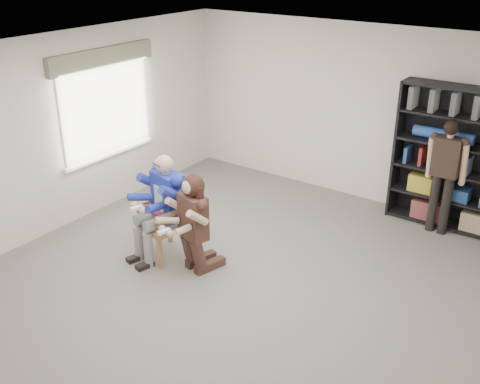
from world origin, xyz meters
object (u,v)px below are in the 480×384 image
Objects in this scene: seated_man at (163,207)px; bookshelf at (458,160)px; kneeling_woman at (191,226)px; standing_man at (444,178)px; armchair at (164,218)px.

bookshelf is at bearing 61.67° from seated_man.
seated_man is at bearing -176.58° from kneeling_woman.
seated_man is at bearing -133.64° from standing_man.
bookshelf is at bearing 74.16° from standing_man.
armchair is 0.77× the size of seated_man.
seated_man reaches higher than armchair.
kneeling_woman is 0.63× the size of bookshelf.
seated_man is 0.68× the size of bookshelf.
standing_man is at bearing -107.43° from bookshelf.
seated_man is (0.00, 0.00, 0.17)m from armchair.
bookshelf is (2.88, 3.04, 0.50)m from armchair.
armchair is at bearing -176.58° from kneeling_woman.
kneeling_woman is (0.58, -0.12, 0.11)m from armchair.
seated_man reaches higher than kneeling_woman.
kneeling_woman is 3.93m from bookshelf.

